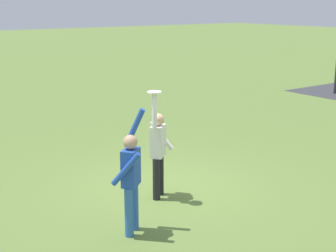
% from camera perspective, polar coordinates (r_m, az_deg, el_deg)
% --- Properties ---
extents(ground_plane, '(120.00, 120.00, 0.00)m').
position_cam_1_polar(ground_plane, '(9.98, -0.75, -7.27)').
color(ground_plane, olive).
extents(person_catcher, '(0.54, 0.58, 2.08)m').
position_cam_1_polar(person_catcher, '(9.26, -1.15, -2.58)').
color(person_catcher, black).
rests_on(person_catcher, ground_plane).
extents(person_defender, '(0.64, 0.66, 2.05)m').
position_cam_1_polar(person_defender, '(7.83, -4.32, -5.78)').
color(person_defender, '#3366B7').
rests_on(person_defender, ground_plane).
extents(frisbee_disc, '(0.25, 0.25, 0.02)m').
position_cam_1_polar(frisbee_disc, '(8.79, -1.59, 3.96)').
color(frisbee_disc, white).
rests_on(frisbee_disc, person_catcher).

